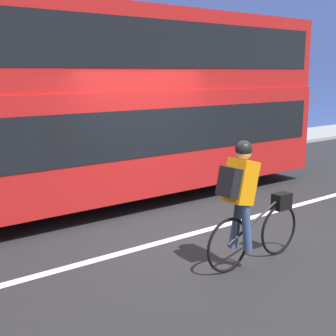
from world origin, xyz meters
The scene contains 7 objects.
ground_plane centered at (0.00, 0.00, 0.00)m, with size 80.00×80.00×0.00m, color #232326.
road_center_line centered at (0.00, 0.01, 0.00)m, with size 50.00×0.14×0.01m, color silver.
sidewalk_curb centered at (0.00, 5.86, 0.05)m, with size 60.00×2.28×0.11m.
building_facade centered at (0.00, 7.15, 3.70)m, with size 60.00×0.30×7.40m.
bus centered at (-0.35, 2.50, 1.99)m, with size 9.71×2.52×3.57m.
cyclist_on_bike centered at (-0.24, -1.33, 0.88)m, with size 1.67×0.32×1.64m.
trash_bin centered at (3.83, 5.75, 0.51)m, with size 0.54×0.54×0.81m.
Camera 1 is at (-4.48, -5.21, 2.46)m, focal length 50.00 mm.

